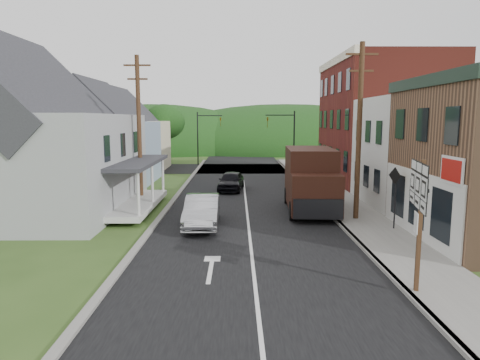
{
  "coord_description": "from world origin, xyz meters",
  "views": [
    {
      "loc": [
        -0.58,
        -18.13,
        5.26
      ],
      "look_at": [
        -0.41,
        3.13,
        2.2
      ],
      "focal_mm": 32.0,
      "sensor_mm": 36.0,
      "label": 1
    }
  ],
  "objects_px": {
    "silver_sedan": "(202,211)",
    "route_sign_cluster": "(419,207)",
    "delivery_van": "(311,180)",
    "warning_sign": "(395,189)",
    "dark_sedan": "(231,181)"
  },
  "relations": [
    {
      "from": "silver_sedan",
      "to": "warning_sign",
      "type": "relative_size",
      "value": 1.59
    },
    {
      "from": "delivery_van",
      "to": "warning_sign",
      "type": "height_order",
      "value": "delivery_van"
    },
    {
      "from": "dark_sedan",
      "to": "warning_sign",
      "type": "relative_size",
      "value": 1.41
    },
    {
      "from": "silver_sedan",
      "to": "route_sign_cluster",
      "type": "xyz_separation_m",
      "value": [
        7.02,
        -8.31,
        1.94
      ]
    },
    {
      "from": "silver_sedan",
      "to": "route_sign_cluster",
      "type": "height_order",
      "value": "route_sign_cluster"
    },
    {
      "from": "silver_sedan",
      "to": "route_sign_cluster",
      "type": "bearing_deg",
      "value": -50.58
    },
    {
      "from": "silver_sedan",
      "to": "delivery_van",
      "type": "height_order",
      "value": "delivery_van"
    },
    {
      "from": "silver_sedan",
      "to": "warning_sign",
      "type": "height_order",
      "value": "warning_sign"
    },
    {
      "from": "route_sign_cluster",
      "to": "dark_sedan",
      "type": "bearing_deg",
      "value": 118.97
    },
    {
      "from": "dark_sedan",
      "to": "route_sign_cluster",
      "type": "height_order",
      "value": "route_sign_cluster"
    },
    {
      "from": "delivery_van",
      "to": "warning_sign",
      "type": "xyz_separation_m",
      "value": [
        3.16,
        -4.37,
        0.19
      ]
    },
    {
      "from": "dark_sedan",
      "to": "warning_sign",
      "type": "height_order",
      "value": "warning_sign"
    },
    {
      "from": "dark_sedan",
      "to": "warning_sign",
      "type": "distance_m",
      "value": 14.02
    },
    {
      "from": "delivery_van",
      "to": "warning_sign",
      "type": "relative_size",
      "value": 2.25
    },
    {
      "from": "route_sign_cluster",
      "to": "warning_sign",
      "type": "height_order",
      "value": "route_sign_cluster"
    }
  ]
}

